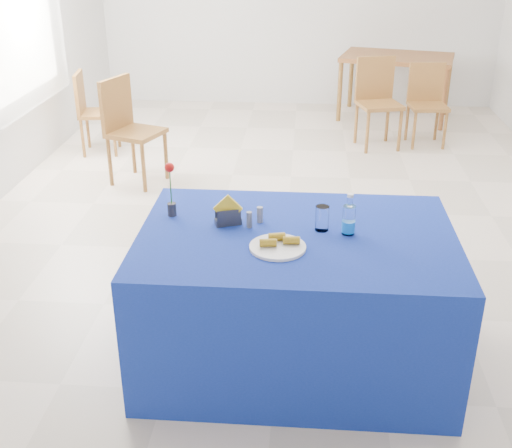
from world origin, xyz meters
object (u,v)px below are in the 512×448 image
at_px(chair_bg_left, 377,96).
at_px(chair_win_b, 90,107).
at_px(oak_table, 397,62).
at_px(blue_table, 295,298).
at_px(plate, 278,247).
at_px(water_bottle, 349,221).
at_px(chair_bg_right, 427,98).
at_px(chair_win_a, 127,123).

xyz_separation_m(chair_bg_left, chair_win_b, (-2.92, -0.48, -0.05)).
height_order(oak_table, chair_bg_left, chair_bg_left).
xyz_separation_m(blue_table, oak_table, (1.09, 4.91, 0.30)).
height_order(plate, water_bottle, water_bottle).
xyz_separation_m(chair_bg_right, chair_win_b, (-3.46, -0.60, -0.01)).
bearing_deg(blue_table, plate, -117.84).
bearing_deg(chair_win_a, oak_table, -27.95).
bearing_deg(oak_table, water_bottle, -99.69).
height_order(oak_table, chair_bg_right, chair_bg_right).
height_order(plate, chair_win_a, chair_win_a).
distance_m(plate, water_bottle, 0.40).
bearing_deg(chair_win_a, blue_table, -127.95).
distance_m(water_bottle, oak_table, 4.96).
distance_m(oak_table, chair_bg_right, 1.01).
bearing_deg(chair_bg_left, plate, -117.47).
height_order(oak_table, chair_win_b, chair_win_b).
xyz_separation_m(chair_bg_left, chair_win_a, (-2.33, -1.25, 0.01)).
relative_size(chair_bg_left, chair_win_a, 0.97).
relative_size(plate, oak_table, 0.19).
bearing_deg(plate, oak_table, 76.93).
relative_size(plate, water_bottle, 1.27).
bearing_deg(water_bottle, chair_win_a, 125.57).
bearing_deg(water_bottle, blue_table, -175.09).
relative_size(blue_table, oak_table, 1.12).
bearing_deg(chair_bg_left, chair_bg_right, -2.61).
xyz_separation_m(blue_table, chair_bg_right, (1.30, 3.94, 0.11)).
bearing_deg(blue_table, water_bottle, 4.91).
height_order(plate, oak_table, plate).
relative_size(plate, chair_win_b, 0.33).
bearing_deg(plate, chair_bg_right, 71.28).
distance_m(chair_bg_left, chair_win_b, 2.96).
bearing_deg(plate, chair_win_a, 118.33).
bearing_deg(chair_win_b, chair_bg_right, -88.82).
relative_size(blue_table, water_bottle, 7.44).
height_order(oak_table, chair_win_a, chair_win_a).
relative_size(chair_win_a, chair_win_b, 1.14).
bearing_deg(oak_table, chair_win_b, -154.24).
relative_size(blue_table, chair_bg_left, 1.73).
height_order(chair_bg_right, chair_win_a, chair_win_a).
distance_m(chair_bg_left, chair_win_a, 2.65).
bearing_deg(chair_win_a, chair_bg_right, -43.75).
relative_size(blue_table, chair_win_a, 1.69).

